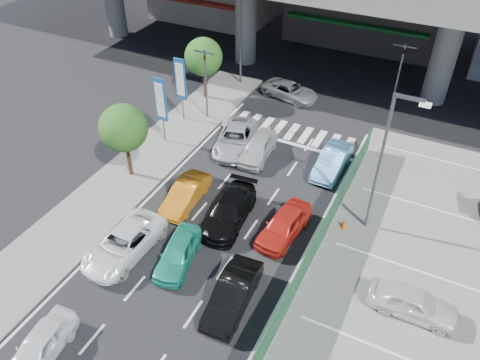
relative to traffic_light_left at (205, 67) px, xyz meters
The scene contains 25 objects.
ground 14.07m from the traffic_light_left, 62.68° to the right, with size 120.00×120.00×0.00m, color black.
parking_lot 20.28m from the traffic_light_left, 30.17° to the right, with size 12.00×28.00×0.06m, color #60605E.
sidewalk_left 8.93m from the traffic_light_left, 95.71° to the right, with size 4.00×30.00×0.12m, color #60605E.
fence_run 16.20m from the traffic_light_left, 43.73° to the right, with size 0.16×22.00×1.80m, color #1B4F2D, non-canonical shape.
traffic_light_left is the anchor object (origin of this frame).
traffic_light_right 13.63m from the traffic_light_left, 30.89° to the left, with size 1.60×1.24×5.20m.
street_lamp_right 14.68m from the traffic_light_left, 24.16° to the right, with size 1.65×0.22×8.00m.
street_lamp_left 6.06m from the traffic_light_left, 91.20° to the left, with size 1.65×0.22×8.00m.
signboard_near 4.22m from the traffic_light_left, 104.02° to the right, with size 0.80×0.14×4.70m.
signboard_far 1.93m from the traffic_light_left, 144.30° to the right, with size 0.80×0.14×4.70m.
tree_near 8.06m from the traffic_light_left, 95.71° to the right, with size 2.80×2.80×4.80m.
tree_far 3.02m from the traffic_light_left, 122.62° to the left, with size 2.80×2.80×4.80m.
van_white_back_left 20.02m from the traffic_light_left, 80.38° to the right, with size 1.49×3.71×1.26m, color white.
sedan_white_mid_left 14.04m from the traffic_light_left, 77.99° to the right, with size 2.25×4.88×1.36m, color white.
taxi_teal_mid 14.23m from the traffic_light_left, 66.28° to the right, with size 1.52×3.77×1.28m, color teal.
hatch_black_mid_right 16.78m from the traffic_light_left, 56.34° to the right, with size 1.46×4.19×1.38m, color black.
taxi_orange_left 9.97m from the traffic_light_left, 67.70° to the right, with size 1.38×3.97×1.31m, color orange.
sedan_black_mid 11.46m from the traffic_light_left, 54.12° to the right, with size 1.93×4.76×1.38m, color black.
taxi_orange_right 13.20m from the traffic_light_left, 42.10° to the right, with size 1.63×4.05×1.38m, color red.
wagon_silver_front_left 5.40m from the traffic_light_left, 34.89° to the right, with size 2.29×4.97×1.38m, color #B2B3B9.
sedan_white_front_mid 6.80m from the traffic_light_left, 27.44° to the right, with size 1.63×4.05×1.38m, color beige.
kei_truck_front_right 10.72m from the traffic_light_left, 11.46° to the right, with size 1.46×4.19×1.38m, color #5898D3.
crossing_wagon_silver 7.66m from the traffic_light_left, 52.05° to the left, with size 2.04×4.42×1.23m, color gray.
parked_sedan_white 19.82m from the traffic_light_left, 32.82° to the right, with size 1.56×3.87×1.32m, color silver.
traffic_cone 14.37m from the traffic_light_left, 28.74° to the right, with size 0.34×0.34×0.67m, color #FE4F0E.
Camera 1 is at (9.08, -13.30, 17.68)m, focal length 35.00 mm.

